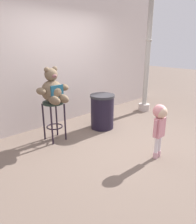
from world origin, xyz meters
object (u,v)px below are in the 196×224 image
Objects in this scene: bar_stool_with_teddy at (54,113)px; child_walking at (160,120)px; trash_bin at (102,111)px; teddy_bear at (53,90)px; lamppost at (147,63)px.

child_walking reaches higher than bar_stool_with_teddy.
trash_bin is at bearing 39.47° from child_walking.
teddy_bear is 1.25m from trash_bin.
teddy_bear reaches higher than child_walking.
teddy_bear is (0.00, -0.03, 0.45)m from bar_stool_with_teddy.
child_walking is 2.60m from lamppost.
teddy_bear is at bearing -90.00° from bar_stool_with_teddy.
lamppost is at bearing -2.19° from bar_stool_with_teddy.
lamppost reaches higher than trash_bin.
child_walking is (0.83, -1.70, 0.11)m from bar_stool_with_teddy.
bar_stool_with_teddy reaches higher than trash_bin.
teddy_bear reaches higher than trash_bin.
trash_bin is at bearing -176.97° from lamppost.
trash_bin is at bearing -8.73° from teddy_bear.
child_walking is 1.55m from trash_bin.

